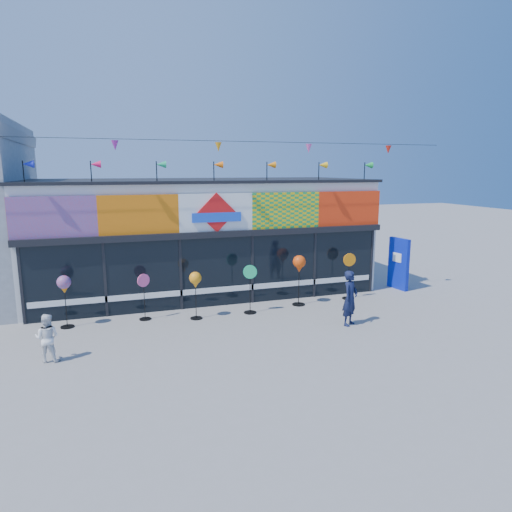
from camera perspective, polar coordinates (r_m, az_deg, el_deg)
name	(u,v)px	position (r m, az deg, el deg)	size (l,w,h in m)	color
ground	(248,342)	(12.18, -0.95, -10.67)	(80.00, 80.00, 0.00)	gray
kite_shop	(201,234)	(17.27, -6.89, 2.69)	(16.00, 5.70, 5.31)	silver
blue_sign	(399,263)	(17.96, 17.39, -0.90)	(0.27, 0.98, 1.94)	#0B1FAE
spinner_0	(64,286)	(13.96, -22.86, -3.48)	(0.39, 0.39, 1.52)	black
spinner_1	(144,296)	(14.07, -13.80, -4.83)	(0.37, 0.36, 1.41)	black
spinner_2	(195,281)	(13.75, -7.59, -3.16)	(0.37, 0.37, 1.45)	black
spinner_3	(250,288)	(14.26, -0.75, -4.00)	(0.42, 0.39, 1.54)	black
spinner_4	(299,265)	(15.05, 5.42, -1.18)	(0.43, 0.43, 1.68)	black
spinner_5	(349,275)	(16.13, 11.53, -2.33)	(0.46, 0.41, 1.62)	black
adult_man	(350,298)	(13.47, 11.69, -5.18)	(0.59, 0.38, 1.61)	#121839
child	(47,338)	(11.88, -24.65, -9.27)	(0.56, 0.32, 1.16)	white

